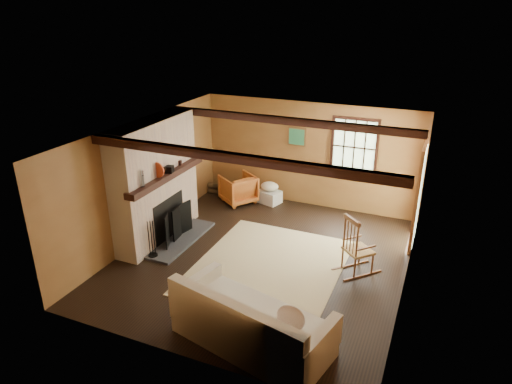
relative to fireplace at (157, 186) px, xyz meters
The scene contains 10 objects.
ground 2.48m from the fireplace, ahead, with size 5.50×5.50×0.00m, color black.
room_envelope 2.52m from the fireplace, ahead, with size 5.02×5.52×2.44m.
fireplace is the anchor object (origin of this frame).
rug 2.67m from the fireplace, ahead, with size 2.50×3.00×0.01m, color tan.
rocking_chair 3.94m from the fireplace, ahead, with size 0.83×0.85×1.08m.
sofa 3.76m from the fireplace, 36.76° to the right, with size 2.38×1.46×0.89m.
firewood_pile 2.62m from the fireplace, 86.98° to the left, with size 0.71×0.13×0.26m.
laundry_basket 2.97m from the fireplace, 60.47° to the left, with size 0.50×0.38×0.30m, color silver.
basket_pillow 2.90m from the fireplace, 60.47° to the left, with size 0.43×0.34×0.21m, color silver.
armchair 2.42m from the fireplace, 72.36° to the left, with size 0.72×0.74×0.67m, color #BF6026.
Camera 1 is at (2.77, -6.78, 4.37)m, focal length 32.00 mm.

